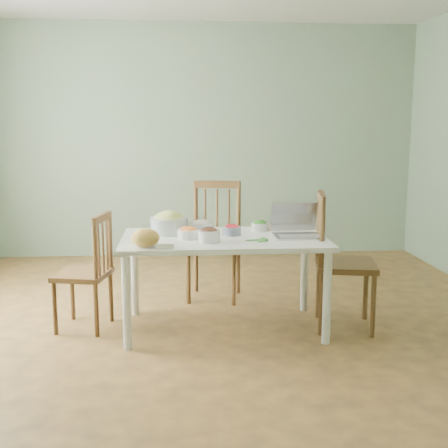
{
  "coord_description": "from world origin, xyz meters",
  "views": [
    {
      "loc": [
        -0.29,
        -4.23,
        1.55
      ],
      "look_at": [
        0.04,
        -0.06,
        0.82
      ],
      "focal_mm": 45.58,
      "sensor_mm": 36.0,
      "label": 1
    }
  ],
  "objects": [
    {
      "name": "flatbread",
      "position": [
        0.4,
        0.25,
        0.72
      ],
      "size": [
        0.27,
        0.27,
        0.02
      ],
      "primitive_type": "cylinder",
      "rotation": [
        0.0,
        0.0,
        -0.32
      ],
      "color": "tan",
      "rests_on": "dining_table"
    },
    {
      "name": "bowl_squash",
      "position": [
        -0.37,
        0.12,
        0.8
      ],
      "size": [
        0.36,
        0.36,
        0.17
      ],
      "primitive_type": null,
      "rotation": [
        0.0,
        0.0,
        -0.25
      ],
      "color": "#C3C25F",
      "rests_on": "dining_table"
    },
    {
      "name": "bowl_mushroom",
      "position": [
        -0.08,
        -0.22,
        0.77
      ],
      "size": [
        0.19,
        0.19,
        0.1
      ],
      "primitive_type": null,
      "rotation": [
        0.0,
        0.0,
        0.27
      ],
      "color": "#441F12",
      "rests_on": "dining_table"
    },
    {
      "name": "floor",
      "position": [
        0.0,
        0.0,
        0.0
      ],
      "size": [
        5.0,
        5.0,
        0.0
      ],
      "primitive_type": "cube",
      "color": "#46321D",
      "rests_on": "ground"
    },
    {
      "name": "butter_stick",
      "position": [
        -0.4,
        -0.42,
        0.73
      ],
      "size": [
        0.12,
        0.04,
        0.03
      ],
      "primitive_type": "cube",
      "rotation": [
        0.0,
        0.0,
        -0.01
      ],
      "color": "white",
      "rests_on": "dining_table"
    },
    {
      "name": "laptop",
      "position": [
        0.59,
        -0.11,
        0.84
      ],
      "size": [
        0.36,
        0.33,
        0.24
      ],
      "primitive_type": null,
      "rotation": [
        0.0,
        0.0,
        0.01
      ],
      "color": "silver",
      "rests_on": "dining_table"
    },
    {
      "name": "bowl_onion",
      "position": [
        -0.12,
        0.15,
        0.76
      ],
      "size": [
        0.19,
        0.19,
        0.1
      ],
      "primitive_type": null,
      "rotation": [
        0.0,
        0.0,
        -0.05
      ],
      "color": "beige",
      "rests_on": "dining_table"
    },
    {
      "name": "bowl_broccoli",
      "position": [
        0.34,
        0.16,
        0.76
      ],
      "size": [
        0.18,
        0.18,
        0.09
      ],
      "primitive_type": null,
      "rotation": [
        0.0,
        0.0,
        0.37
      ],
      "color": "#173B13",
      "rests_on": "dining_table"
    },
    {
      "name": "chair_far",
      "position": [
        0.01,
        0.71,
        0.52
      ],
      "size": [
        0.54,
        0.53,
        1.04
      ],
      "primitive_type": null,
      "rotation": [
        0.0,
        0.0,
        -0.21
      ],
      "color": "#3A2511",
      "rests_on": "floor"
    },
    {
      "name": "chair_right",
      "position": [
        0.97,
        -0.11,
        0.52
      ],
      "size": [
        0.52,
        0.53,
        1.04
      ],
      "primitive_type": null,
      "rotation": [
        0.0,
        0.0,
        1.38
      ],
      "color": "#3A2511",
      "rests_on": "floor"
    },
    {
      "name": "wall_front",
      "position": [
        0.0,
        -2.5,
        1.35
      ],
      "size": [
        5.0,
        0.0,
        2.7
      ],
      "primitive_type": "cube",
      "color": "gray",
      "rests_on": "ground"
    },
    {
      "name": "chair_left",
      "position": [
        -1.04,
        0.03,
        0.45
      ],
      "size": [
        0.45,
        0.46,
        0.89
      ],
      "primitive_type": null,
      "rotation": [
        0.0,
        0.0,
        -1.78
      ],
      "color": "#3A2511",
      "rests_on": "floor"
    },
    {
      "name": "dining_table",
      "position": [
        0.04,
        -0.06,
        0.36
      ],
      "size": [
        1.53,
        0.86,
        0.72
      ],
      "primitive_type": null,
      "color": "white",
      "rests_on": "floor"
    },
    {
      "name": "bowl_carrot",
      "position": [
        -0.23,
        -0.1,
        0.76
      ],
      "size": [
        0.18,
        0.18,
        0.09
      ],
      "primitive_type": null,
      "rotation": [
        0.0,
        0.0,
        0.12
      ],
      "color": "#D7531E",
      "rests_on": "dining_table"
    },
    {
      "name": "basil_bunch",
      "position": [
        0.27,
        -0.21,
        0.73
      ],
      "size": [
        0.19,
        0.19,
        0.02
      ],
      "primitive_type": null,
      "color": "#1E5A17",
      "rests_on": "dining_table"
    },
    {
      "name": "wall_back",
      "position": [
        0.0,
        2.5,
        1.35
      ],
      "size": [
        5.0,
        0.0,
        2.7
      ],
      "primitive_type": "cube",
      "color": "gray",
      "rests_on": "ground"
    },
    {
      "name": "bread_boule",
      "position": [
        -0.53,
        -0.36,
        0.78
      ],
      "size": [
        0.22,
        0.22,
        0.13
      ],
      "primitive_type": "ellipsoid",
      "rotation": [
        0.0,
        0.0,
        0.16
      ],
      "color": "gold",
      "rests_on": "dining_table"
    },
    {
      "name": "bowl_redpep",
      "position": [
        0.1,
        0.01,
        0.76
      ],
      "size": [
        0.18,
        0.18,
        0.08
      ],
      "primitive_type": null,
      "rotation": [
        0.0,
        0.0,
        0.29
      ],
      "color": "#B20000",
      "rests_on": "dining_table"
    }
  ]
}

